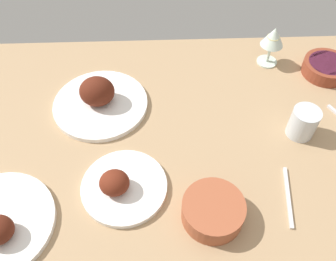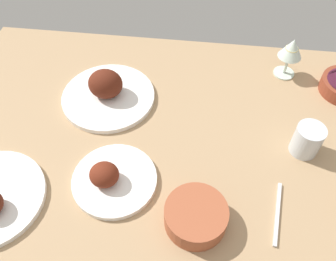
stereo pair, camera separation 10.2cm
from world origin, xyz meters
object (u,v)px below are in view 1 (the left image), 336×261
object	(u,v)px
plate_far_side	(99,99)
water_tumbler	(303,123)
bowl_pasta	(213,210)
plate_near_viewer	(121,186)
spoon_loose	(288,196)
wine_glass	(273,39)
bowl_onions	(326,67)

from	to	relation	value
plate_far_side	water_tumbler	distance (cm)	60.73
plate_far_side	bowl_pasta	xyz separation A→B (cm)	(-30.63, 38.51, 0.37)
plate_near_viewer	water_tumbler	bearing A→B (deg)	-161.68
water_tumbler	spoon_loose	bearing A→B (deg)	67.81
plate_far_side	bowl_pasta	bearing A→B (deg)	128.50
plate_far_side	wine_glass	distance (cm)	59.94
bowl_onions	wine_glass	world-z (taller)	wine_glass
bowl_pasta	wine_glass	world-z (taller)	wine_glass
bowl_onions	water_tumbler	xyz separation A→B (cm)	(15.69, 25.55, 2.11)
wine_glass	bowl_pasta	bearing A→B (deg)	65.57
wine_glass	spoon_loose	size ratio (longest dim) A/B	0.81
plate_far_side	spoon_loose	size ratio (longest dim) A/B	1.69
bowl_pasta	bowl_onions	world-z (taller)	bowl_pasta
bowl_onions	spoon_loose	bearing A→B (deg)	62.47
bowl_pasta	water_tumbler	distance (cm)	38.22
water_tumbler	spoon_loose	world-z (taller)	water_tumbler
plate_near_viewer	water_tumbler	xyz separation A→B (cm)	(-51.18, -16.94, 2.70)
bowl_onions	wine_glass	distance (cm)	20.78
water_tumbler	spoon_loose	size ratio (longest dim) A/B	0.53
plate_far_side	bowl_onions	xyz separation A→B (cm)	(-74.93, -12.34, -0.33)
plate_far_side	water_tumbler	xyz separation A→B (cm)	(-59.24, 13.22, 1.78)
plate_near_viewer	bowl_pasta	distance (cm)	24.10
wine_glass	spoon_loose	world-z (taller)	wine_glass
plate_near_viewer	wine_glass	world-z (taller)	wine_glass
wine_glass	water_tumbler	size ratio (longest dim) A/B	1.52
plate_near_viewer	bowl_onions	bearing A→B (deg)	-147.56
water_tumbler	plate_near_viewer	bearing A→B (deg)	18.32
bowl_onions	wine_glass	xyz separation A→B (cm)	(18.38, -6.21, 7.45)
bowl_pasta	bowl_onions	xyz separation A→B (cm)	(-44.30, -50.85, -0.70)
bowl_pasta	water_tumbler	bearing A→B (deg)	-138.52
spoon_loose	water_tumbler	bearing A→B (deg)	166.06
bowl_onions	wine_glass	size ratio (longest dim) A/B	1.10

